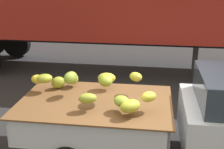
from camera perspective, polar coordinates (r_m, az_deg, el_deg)
name	(u,v)px	position (r m, az deg, el deg)	size (l,w,h in m)	color
curb_strip	(145,40)	(15.12, 6.28, 6.62)	(80.00, 0.80, 0.16)	gray
pickup_truck	(203,117)	(5.51, 16.82, -7.79)	(4.87, 1.97, 1.70)	silver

